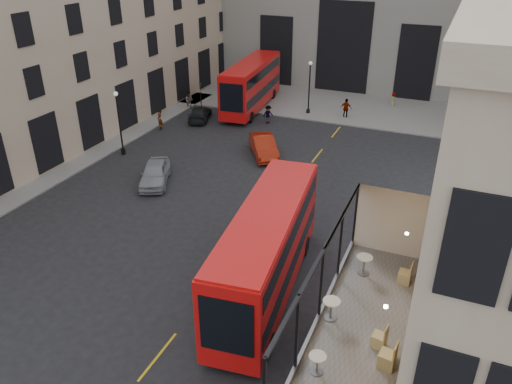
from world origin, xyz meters
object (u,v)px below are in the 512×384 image
at_px(street_lamp_b, 309,91).
at_px(pedestrian_b, 268,114).
at_px(cafe_chair_b, 387,359).
at_px(cafe_chair_c, 379,340).
at_px(street_lamp_a, 120,127).
at_px(car_a, 155,173).
at_px(bus_near, 267,247).
at_px(cafe_table_mid, 331,307).
at_px(cafe_chair_d, 405,276).
at_px(traffic_light_far, 201,96).
at_px(bicycle, 261,197).
at_px(car_b, 264,146).
at_px(car_c, 200,114).
at_px(bus_far, 252,83).
at_px(traffic_light_near, 278,194).
at_px(pedestrian_d, 393,100).
at_px(pedestrian_a, 189,100).
at_px(cafe_table_near, 317,361).
at_px(cafe_table_far, 364,263).
at_px(cyclist, 281,184).
at_px(pedestrian_e, 160,120).
at_px(pedestrian_c, 346,108).

xyz_separation_m(street_lamp_b, pedestrian_b, (-2.70, -4.22, -1.50)).
distance_m(cafe_chair_b, cafe_chair_c, 0.85).
xyz_separation_m(street_lamp_a, car_a, (5.49, -3.57, -1.60)).
relative_size(bus_near, car_a, 2.61).
distance_m(street_lamp_b, cafe_table_mid, 35.79).
bearing_deg(cafe_chair_d, traffic_light_far, 132.10).
xyz_separation_m(bicycle, pedestrian_b, (-5.56, 15.19, 0.43)).
bearing_deg(car_b, car_c, 114.18).
relative_size(bus_near, car_b, 2.47).
bearing_deg(bus_far, cafe_chair_b, -60.60).
bearing_deg(car_b, traffic_light_near, -97.01).
distance_m(street_lamp_b, car_c, 11.11).
bearing_deg(pedestrian_d, pedestrian_a, 86.56).
height_order(street_lamp_b, cafe_chair_d, cafe_chair_d).
distance_m(car_c, cafe_table_mid, 34.99).
xyz_separation_m(traffic_light_near, pedestrian_b, (-7.70, 17.78, -1.53)).
bearing_deg(cafe_chair_b, pedestrian_b, 117.61).
xyz_separation_m(cafe_table_mid, cafe_chair_b, (2.16, -1.42, -0.21)).
xyz_separation_m(pedestrian_b, cafe_chair_c, (15.85, -30.27, 3.97)).
distance_m(bicycle, pedestrian_a, 22.15).
xyz_separation_m(bus_near, bus_far, (-12.69, 27.40, 0.03)).
relative_size(cafe_table_near, cafe_table_far, 0.86).
bearing_deg(bus_far, cafe_chair_d, -57.27).
relative_size(car_b, cafe_chair_d, 5.40).
distance_m(pedestrian_a, cafe_table_near, 41.04).
relative_size(street_lamp_a, pedestrian_b, 2.98).
distance_m(traffic_light_far, bus_far, 6.21).
height_order(cafe_chair_c, cafe_chair_d, cafe_chair_d).
bearing_deg(cafe_chair_d, cafe_table_mid, -124.14).
xyz_separation_m(bus_near, cyclist, (-2.99, 10.19, -1.80)).
xyz_separation_m(bus_far, car_b, (5.90, -11.14, -1.90)).
bearing_deg(traffic_light_far, car_a, -75.56).
xyz_separation_m(car_c, cafe_chair_d, (22.66, -24.89, 4.23)).
bearing_deg(cafe_table_near, car_b, 115.51).
distance_m(car_c, bicycle, 18.14).
xyz_separation_m(car_a, cyclist, (9.18, 1.81, 0.08)).
xyz_separation_m(pedestrian_d, cafe_chair_d, (5.88, -36.61, 4.11)).
bearing_deg(bicycle, pedestrian_e, 60.88).
xyz_separation_m(car_c, bicycle, (12.10, -13.51, -0.18)).
height_order(street_lamp_a, street_lamp_b, same).
bearing_deg(cyclist, pedestrian_e, 45.25).
distance_m(pedestrian_a, cafe_chair_c, 40.50).
height_order(traffic_light_near, bicycle, traffic_light_near).
height_order(bus_near, pedestrian_a, bus_near).
bearing_deg(car_b, bus_far, 84.44).
relative_size(pedestrian_a, cafe_table_mid, 2.24).
bearing_deg(pedestrian_c, cafe_chair_c, 109.61).
distance_m(car_c, cafe_chair_c, 36.55).
height_order(street_lamp_a, cafe_chair_b, cafe_chair_b).
height_order(car_c, cafe_table_mid, cafe_table_mid).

